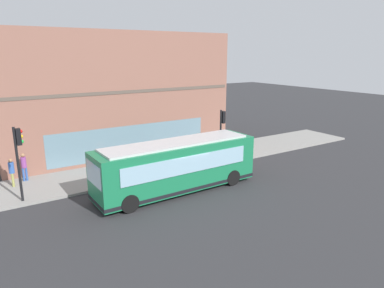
# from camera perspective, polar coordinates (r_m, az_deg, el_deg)

# --- Properties ---
(ground) EXTENTS (120.00, 120.00, 0.00)m
(ground) POSITION_cam_1_polar(r_m,az_deg,el_deg) (21.34, -1.87, -7.62)
(ground) COLOR #2D2D30
(sidewalk_curb) EXTENTS (4.61, 40.00, 0.15)m
(sidewalk_curb) POSITION_cam_1_polar(r_m,az_deg,el_deg) (25.40, -7.55, -3.87)
(sidewalk_curb) COLOR gray
(sidewalk_curb) RESTS_ON ground
(building_corner) EXTENTS (8.44, 17.96, 9.69)m
(building_corner) POSITION_cam_1_polar(r_m,az_deg,el_deg) (30.31, -13.14, 8.11)
(building_corner) COLOR #8C5B4C
(building_corner) RESTS_ON ground
(city_bus_nearside) EXTENTS (2.80, 10.10, 3.07)m
(city_bus_nearside) POSITION_cam_1_polar(r_m,az_deg,el_deg) (20.79, -2.55, -3.67)
(city_bus_nearside) COLOR #197247
(city_bus_nearside) RESTS_ON ground
(traffic_light_near_corner) EXTENTS (0.32, 0.49, 3.92)m
(traffic_light_near_corner) POSITION_cam_1_polar(r_m,az_deg,el_deg) (25.91, 4.93, 3.00)
(traffic_light_near_corner) COLOR black
(traffic_light_near_corner) RESTS_ON sidewalk_curb
(traffic_light_down_block) EXTENTS (0.32, 0.49, 4.17)m
(traffic_light_down_block) POSITION_cam_1_polar(r_m,az_deg,el_deg) (20.85, -26.46, -0.88)
(traffic_light_down_block) COLOR black
(traffic_light_down_block) RESTS_ON sidewalk_curb
(fire_hydrant) EXTENTS (0.35, 0.35, 0.74)m
(fire_hydrant) POSITION_cam_1_polar(r_m,az_deg,el_deg) (28.27, 3.80, -0.93)
(fire_hydrant) COLOR yellow
(fire_hydrant) RESTS_ON sidewalk_curb
(pedestrian_by_light_pole) EXTENTS (0.32, 0.32, 1.78)m
(pedestrian_by_light_pole) POSITION_cam_1_polar(r_m,az_deg,el_deg) (27.78, 0.96, 0.25)
(pedestrian_by_light_pole) COLOR black
(pedestrian_by_light_pole) RESTS_ON sidewalk_curb
(pedestrian_walking_along_curb) EXTENTS (0.32, 0.32, 1.76)m
(pedestrian_walking_along_curb) POSITION_cam_1_polar(r_m,az_deg,el_deg) (23.92, -27.39, -3.85)
(pedestrian_walking_along_curb) COLOR #99994C
(pedestrian_walking_along_curb) RESTS_ON sidewalk_curb
(pedestrian_near_building_entrance) EXTENTS (0.32, 0.32, 1.82)m
(pedestrian_near_building_entrance) POSITION_cam_1_polar(r_m,az_deg,el_deg) (24.58, -25.78, -3.11)
(pedestrian_near_building_entrance) COLOR #3359A5
(pedestrian_near_building_entrance) RESTS_ON sidewalk_curb
(newspaper_vending_box) EXTENTS (0.44, 0.42, 0.90)m
(newspaper_vending_box) POSITION_cam_1_polar(r_m,az_deg,el_deg) (24.16, -10.48, -3.64)
(newspaper_vending_box) COLOR #BF3F19
(newspaper_vending_box) RESTS_ON sidewalk_curb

